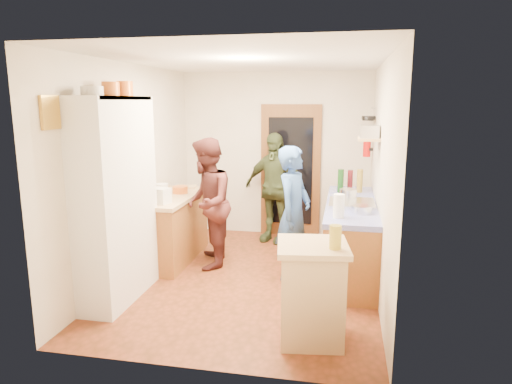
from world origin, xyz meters
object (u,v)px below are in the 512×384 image
(right_counter_base, at_px, (350,239))
(person_left, at_px, (209,203))
(hutch_body, at_px, (117,200))
(person_hob, at_px, (295,214))
(person_back, at_px, (275,188))
(island_base, at_px, (312,295))

(right_counter_base, bearing_deg, person_left, -175.76)
(hutch_body, distance_m, person_hob, 2.06)
(person_hob, bearing_deg, person_left, 93.97)
(right_counter_base, relative_size, person_back, 1.30)
(person_back, bearing_deg, person_hob, -52.56)
(island_base, distance_m, person_hob, 1.52)
(right_counter_base, distance_m, person_hob, 0.87)
(hutch_body, bearing_deg, person_back, 60.15)
(person_hob, height_order, person_back, person_back)
(hutch_body, xyz_separation_m, person_left, (0.68, 1.17, -0.25))
(hutch_body, height_order, right_counter_base, hutch_body)
(person_back, bearing_deg, hutch_body, -100.44)
(island_base, relative_size, person_back, 0.51)
(person_back, bearing_deg, right_counter_base, -23.57)
(person_hob, distance_m, person_back, 1.53)
(hutch_body, xyz_separation_m, island_base, (2.14, -0.53, -0.67))
(person_left, bearing_deg, hutch_body, -42.16)
(person_left, xyz_separation_m, person_back, (0.68, 1.20, -0.00))
(island_base, distance_m, person_left, 2.28)
(person_hob, relative_size, person_back, 0.97)
(right_counter_base, relative_size, person_left, 1.30)
(hutch_body, bearing_deg, island_base, -13.89)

